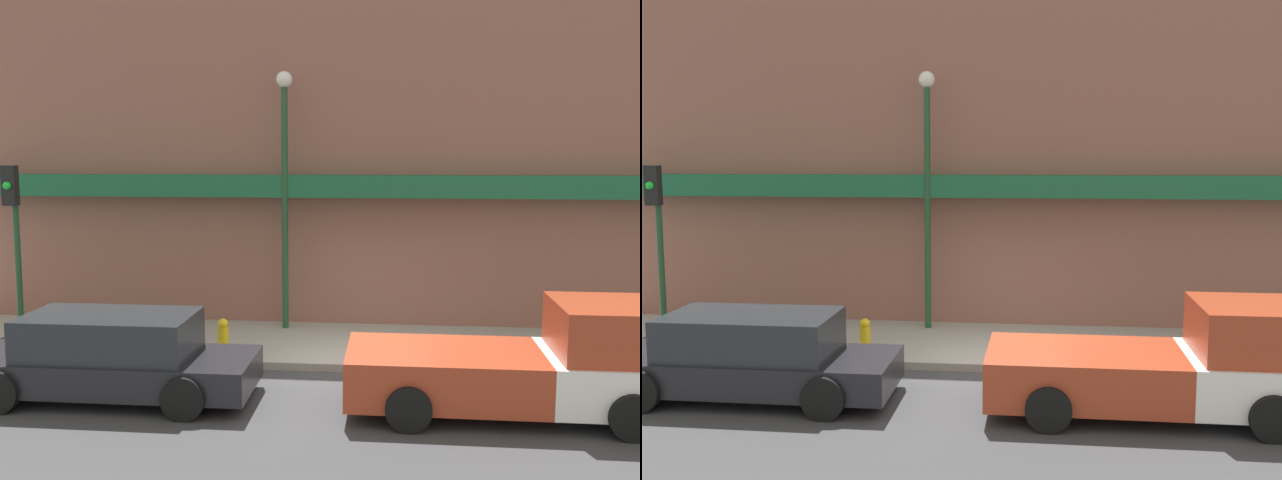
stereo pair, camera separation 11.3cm
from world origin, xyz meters
TOP-DOWN VIEW (x-y plane):
  - ground_plane at (0.00, 0.00)m, footprint 80.00×80.00m
  - sidewalk at (0.00, 1.67)m, footprint 36.00×3.34m
  - building at (0.01, 4.81)m, footprint 19.80×3.80m
  - pickup_truck at (2.76, -1.79)m, footprint 5.14×2.18m
  - parked_car at (-4.16, -1.79)m, footprint 4.86×1.98m
  - fire_hydrant at (-2.84, 0.68)m, footprint 0.22×0.22m
  - street_lamp at (-1.89, 2.76)m, footprint 0.36×0.36m
  - traffic_light at (-7.07, 0.55)m, footprint 0.28×0.42m

SIDE VIEW (x-z plane):
  - ground_plane at x=0.00m, z-range 0.00..0.00m
  - sidewalk at x=0.00m, z-range 0.00..0.16m
  - fire_hydrant at x=-2.84m, z-range 0.16..0.83m
  - parked_car at x=-4.16m, z-range -0.01..1.43m
  - pickup_truck at x=2.76m, z-range -0.11..1.69m
  - traffic_light at x=-7.07m, z-range 0.85..4.57m
  - street_lamp at x=-1.89m, z-range 0.86..6.61m
  - building at x=0.01m, z-range -0.07..8.64m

